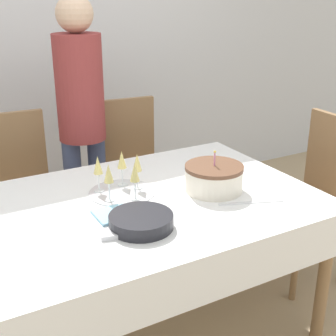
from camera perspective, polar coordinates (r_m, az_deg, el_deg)
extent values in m
plane|color=tan|center=(2.52, -3.38, -19.33)|extent=(12.00, 12.00, 0.00)
cube|color=silver|center=(3.52, -16.46, 15.68)|extent=(8.00, 0.05, 2.70)
cube|color=white|center=(2.13, -3.80, -4.46)|extent=(1.61, 1.05, 0.03)
cube|color=white|center=(2.17, -3.74, -6.60)|extent=(1.64, 1.08, 0.21)
cylinder|color=olive|center=(2.39, 18.45, -12.65)|extent=(0.06, 0.06, 0.70)
cylinder|color=olive|center=(2.99, 5.38, -4.39)|extent=(0.06, 0.06, 0.70)
cube|color=olive|center=(2.82, -17.33, -4.75)|extent=(0.44, 0.44, 0.04)
cube|color=olive|center=(2.89, -18.54, 1.61)|extent=(0.40, 0.06, 0.50)
cylinder|color=olive|center=(2.79, -12.50, -9.95)|extent=(0.04, 0.04, 0.43)
cylinder|color=olive|center=(3.10, -14.14, -6.77)|extent=(0.04, 0.04, 0.43)
cube|color=olive|center=(3.02, -3.90, -2.00)|extent=(0.46, 0.46, 0.04)
cube|color=olive|center=(3.10, -5.26, 3.88)|extent=(0.40, 0.07, 0.50)
cylinder|color=olive|center=(3.03, 0.62, -6.79)|extent=(0.04, 0.04, 0.43)
cylinder|color=olive|center=(2.92, -5.89, -8.10)|extent=(0.04, 0.04, 0.43)
cylinder|color=olive|center=(3.33, -1.97, -4.13)|extent=(0.04, 0.04, 0.43)
cylinder|color=olive|center=(3.22, -7.93, -5.20)|extent=(0.04, 0.04, 0.43)
cube|color=olive|center=(2.81, 16.12, -4.64)|extent=(0.44, 0.44, 0.04)
cube|color=olive|center=(2.84, 19.56, 1.11)|extent=(0.06, 0.40, 0.50)
cylinder|color=olive|center=(2.70, 15.27, -11.42)|extent=(0.04, 0.04, 0.43)
cylinder|color=olive|center=(2.93, 10.66, -8.19)|extent=(0.04, 0.04, 0.43)
cylinder|color=olive|center=(3.14, 15.98, -6.58)|extent=(0.04, 0.04, 0.43)
cylinder|color=silver|center=(2.22, 5.60, -1.44)|extent=(0.27, 0.27, 0.11)
cylinder|color=brown|center=(2.20, 5.66, 0.08)|extent=(0.28, 0.28, 0.02)
cylinder|color=pink|center=(2.18, 5.70, 1.04)|extent=(0.01, 0.01, 0.06)
sphere|color=#F9CC4C|center=(2.17, 5.73, 1.98)|extent=(0.01, 0.01, 0.01)
cylinder|color=silver|center=(2.21, -5.63, -2.98)|extent=(0.31, 0.31, 0.01)
cylinder|color=silver|center=(2.24, -3.70, -2.39)|extent=(0.05, 0.05, 0.00)
cylinder|color=silver|center=(2.23, -3.73, -1.34)|extent=(0.01, 0.01, 0.08)
cone|color=#E0CC72|center=(2.20, -3.78, 0.71)|extent=(0.04, 0.04, 0.08)
cylinder|color=silver|center=(2.29, -5.55, -2.00)|extent=(0.05, 0.05, 0.00)
cylinder|color=silver|center=(2.27, -5.59, -0.97)|extent=(0.01, 0.01, 0.08)
cone|color=#E0CC72|center=(2.24, -5.66, 1.05)|extent=(0.04, 0.04, 0.08)
cylinder|color=silver|center=(2.23, -8.37, -2.74)|extent=(0.05, 0.05, 0.00)
cylinder|color=silver|center=(2.21, -8.43, -1.68)|extent=(0.01, 0.01, 0.08)
cone|color=#E0CC72|center=(2.18, -8.55, 0.38)|extent=(0.04, 0.04, 0.08)
cylinder|color=silver|center=(2.13, -7.10, -3.87)|extent=(0.05, 0.05, 0.00)
cylinder|color=silver|center=(2.11, -7.16, -2.78)|extent=(0.01, 0.01, 0.08)
cone|color=#E0CC72|center=(2.08, -7.26, -0.64)|extent=(0.04, 0.04, 0.08)
cylinder|color=silver|center=(2.13, -4.01, -3.74)|extent=(0.05, 0.05, 0.00)
cylinder|color=silver|center=(2.11, -4.05, -2.65)|extent=(0.01, 0.01, 0.08)
cone|color=#E0CC72|center=(2.08, -4.10, -0.50)|extent=(0.04, 0.04, 0.08)
cylinder|color=black|center=(1.90, -3.29, -7.14)|extent=(0.26, 0.26, 0.01)
cylinder|color=black|center=(1.90, -3.29, -6.95)|extent=(0.26, 0.26, 0.01)
cylinder|color=black|center=(1.89, -3.29, -6.76)|extent=(0.26, 0.26, 0.01)
cylinder|color=black|center=(1.89, -3.30, -6.58)|extent=(0.26, 0.26, 0.01)
cylinder|color=black|center=(1.89, -3.30, -6.39)|extent=(0.26, 0.26, 0.01)
cylinder|color=black|center=(1.88, -3.31, -6.20)|extent=(0.26, 0.26, 0.01)
cylinder|color=black|center=(1.88, -3.31, -6.01)|extent=(0.26, 0.26, 0.01)
cylinder|color=black|center=(1.88, -3.32, -5.82)|extent=(0.26, 0.26, 0.01)
cube|color=silver|center=(2.14, 10.10, -4.15)|extent=(0.29, 0.12, 0.00)
cube|color=silver|center=(1.84, -5.64, -7.92)|extent=(0.18, 0.10, 0.02)
cube|color=#8CC6E0|center=(2.00, -6.71, -5.64)|extent=(0.15, 0.15, 0.01)
cylinder|color=#3F4C72|center=(3.00, -11.27, -3.78)|extent=(0.11, 0.11, 0.78)
cylinder|color=#3F4C72|center=(3.05, -8.43, -3.20)|extent=(0.11, 0.11, 0.78)
cylinder|color=maroon|center=(2.81, -10.73, 9.55)|extent=(0.28, 0.28, 0.62)
sphere|color=#D8B293|center=(2.76, -11.33, 17.99)|extent=(0.21, 0.21, 0.21)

